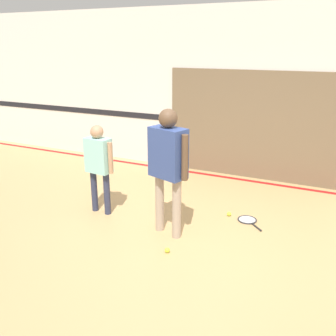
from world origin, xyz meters
TOP-DOWN VIEW (x-y plane):
  - ground_plane at (0.00, 0.00)m, footprint 16.00×16.00m
  - wall_back at (0.00, 2.94)m, footprint 16.00×0.07m
  - wall_panel at (0.25, 2.88)m, footprint 3.38×0.05m
  - floor_stripe at (0.00, 2.66)m, footprint 14.40×0.10m
  - person_instructor at (-0.23, 0.11)m, footprint 0.63×0.40m
  - person_student_left at (-1.46, 0.28)m, footprint 0.52×0.24m
  - racket_spare_on_floor at (0.68, 0.95)m, footprint 0.48×0.47m
  - tennis_ball_near_instructor at (-0.01, -0.36)m, footprint 0.07×0.07m
  - tennis_ball_by_spare_racket at (0.38, 0.99)m, footprint 0.07×0.07m

SIDE VIEW (x-z plane):
  - ground_plane at x=0.00m, z-range 0.00..0.00m
  - floor_stripe at x=0.00m, z-range 0.00..0.01m
  - racket_spare_on_floor at x=0.68m, z-range -0.01..0.03m
  - tennis_ball_near_instructor at x=-0.01m, z-range 0.00..0.07m
  - tennis_ball_by_spare_racket at x=0.38m, z-range 0.00..0.07m
  - person_student_left at x=-1.46m, z-range 0.16..1.54m
  - wall_panel at x=0.25m, z-range 0.00..2.05m
  - person_instructor at x=-0.23m, z-range 0.20..1.93m
  - wall_back at x=0.00m, z-range 0.00..3.20m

